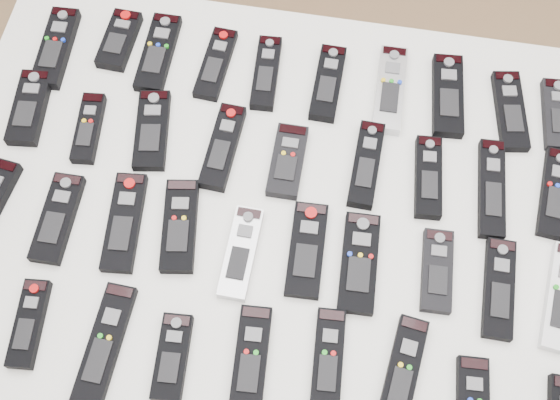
% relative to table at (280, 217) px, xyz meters
% --- Properties ---
extents(ground, '(4.00, 4.00, 0.00)m').
position_rel_table_xyz_m(ground, '(0.15, 0.08, -0.72)').
color(ground, '#99704E').
rests_on(ground, ground).
extents(table, '(1.25, 0.88, 0.78)m').
position_rel_table_xyz_m(table, '(0.00, 0.00, 0.00)').
color(table, white).
rests_on(table, ground).
extents(remote_0, '(0.07, 0.19, 0.02)m').
position_rel_table_xyz_m(remote_0, '(-0.50, 0.26, 0.07)').
color(remote_0, black).
rests_on(remote_0, table).
extents(remote_1, '(0.06, 0.14, 0.02)m').
position_rel_table_xyz_m(remote_1, '(-0.38, 0.30, 0.07)').
color(remote_1, black).
rests_on(remote_1, table).
extents(remote_2, '(0.06, 0.18, 0.02)m').
position_rel_table_xyz_m(remote_2, '(-0.30, 0.28, 0.07)').
color(remote_2, black).
rests_on(remote_2, table).
extents(remote_3, '(0.06, 0.17, 0.02)m').
position_rel_table_xyz_m(remote_3, '(-0.18, 0.28, 0.07)').
color(remote_3, black).
rests_on(remote_3, table).
extents(remote_4, '(0.06, 0.17, 0.02)m').
position_rel_table_xyz_m(remote_4, '(-0.07, 0.27, 0.07)').
color(remote_4, black).
rests_on(remote_4, table).
extents(remote_5, '(0.05, 0.17, 0.02)m').
position_rel_table_xyz_m(remote_5, '(0.05, 0.27, 0.07)').
color(remote_5, black).
rests_on(remote_5, table).
extents(remote_6, '(0.06, 0.19, 0.02)m').
position_rel_table_xyz_m(remote_6, '(0.17, 0.27, 0.07)').
color(remote_6, '#B7B7BC').
rests_on(remote_6, table).
extents(remote_7, '(0.07, 0.18, 0.02)m').
position_rel_table_xyz_m(remote_7, '(0.28, 0.28, 0.07)').
color(remote_7, black).
rests_on(remote_7, table).
extents(remote_8, '(0.08, 0.18, 0.02)m').
position_rel_table_xyz_m(remote_8, '(0.40, 0.27, 0.07)').
color(remote_8, black).
rests_on(remote_8, table).
extents(remote_9, '(0.07, 0.16, 0.02)m').
position_rel_table_xyz_m(remote_9, '(0.50, 0.27, 0.07)').
color(remote_9, black).
rests_on(remote_9, table).
extents(remote_10, '(0.07, 0.16, 0.02)m').
position_rel_table_xyz_m(remote_10, '(-0.51, 0.12, 0.07)').
color(remote_10, black).
rests_on(remote_10, table).
extents(remote_11, '(0.06, 0.15, 0.02)m').
position_rel_table_xyz_m(remote_11, '(-0.38, 0.09, 0.07)').
color(remote_11, black).
rests_on(remote_11, table).
extents(remote_12, '(0.08, 0.17, 0.02)m').
position_rel_table_xyz_m(remote_12, '(-0.26, 0.11, 0.07)').
color(remote_12, black).
rests_on(remote_12, table).
extents(remote_13, '(0.06, 0.18, 0.02)m').
position_rel_table_xyz_m(remote_13, '(-0.12, 0.09, 0.07)').
color(remote_13, black).
rests_on(remote_13, table).
extents(remote_14, '(0.06, 0.15, 0.02)m').
position_rel_table_xyz_m(remote_14, '(-0.00, 0.08, 0.07)').
color(remote_14, black).
rests_on(remote_14, table).
extents(remote_15, '(0.05, 0.17, 0.02)m').
position_rel_table_xyz_m(remote_15, '(0.14, 0.10, 0.07)').
color(remote_15, black).
rests_on(remote_15, table).
extents(remote_16, '(0.06, 0.16, 0.02)m').
position_rel_table_xyz_m(remote_16, '(0.26, 0.10, 0.07)').
color(remote_16, black).
rests_on(remote_16, table).
extents(remote_17, '(0.05, 0.20, 0.02)m').
position_rel_table_xyz_m(remote_17, '(0.38, 0.09, 0.07)').
color(remote_17, black).
rests_on(remote_17, table).
extents(remote_18, '(0.06, 0.18, 0.02)m').
position_rel_table_xyz_m(remote_18, '(0.49, 0.10, 0.07)').
color(remote_18, black).
rests_on(remote_18, table).
extents(remote_20, '(0.06, 0.17, 0.02)m').
position_rel_table_xyz_m(remote_20, '(-0.39, -0.10, 0.07)').
color(remote_20, black).
rests_on(remote_20, table).
extents(remote_21, '(0.07, 0.19, 0.02)m').
position_rel_table_xyz_m(remote_21, '(-0.27, -0.09, 0.07)').
color(remote_21, black).
rests_on(remote_21, table).
extents(remote_22, '(0.08, 0.18, 0.02)m').
position_rel_table_xyz_m(remote_22, '(-0.17, -0.08, 0.07)').
color(remote_22, black).
rests_on(remote_22, table).
extents(remote_23, '(0.05, 0.17, 0.02)m').
position_rel_table_xyz_m(remote_23, '(-0.05, -0.11, 0.07)').
color(remote_23, '#B7B7BC').
rests_on(remote_23, table).
extents(remote_24, '(0.07, 0.18, 0.02)m').
position_rel_table_xyz_m(remote_24, '(0.06, -0.08, 0.07)').
color(remote_24, black).
rests_on(remote_24, table).
extents(remote_25, '(0.07, 0.18, 0.02)m').
position_rel_table_xyz_m(remote_25, '(0.15, -0.09, 0.07)').
color(remote_25, black).
rests_on(remote_25, table).
extents(remote_26, '(0.06, 0.15, 0.02)m').
position_rel_table_xyz_m(remote_26, '(0.29, -0.08, 0.07)').
color(remote_26, black).
rests_on(remote_26, table).
extents(remote_27, '(0.05, 0.18, 0.02)m').
position_rel_table_xyz_m(remote_27, '(0.40, -0.10, 0.07)').
color(remote_27, black).
rests_on(remote_27, table).
extents(remote_30, '(0.06, 0.15, 0.02)m').
position_rel_table_xyz_m(remote_30, '(-0.38, -0.29, 0.07)').
color(remote_30, black).
rests_on(remote_30, table).
extents(remote_31, '(0.06, 0.21, 0.02)m').
position_rel_table_xyz_m(remote_31, '(-0.24, -0.30, 0.07)').
color(remote_31, black).
rests_on(remote_31, table).
extents(remote_32, '(0.06, 0.14, 0.02)m').
position_rel_table_xyz_m(remote_32, '(-0.13, -0.31, 0.07)').
color(remote_32, black).
rests_on(remote_32, table).
extents(remote_33, '(0.06, 0.18, 0.02)m').
position_rel_table_xyz_m(remote_33, '(0.00, -0.29, 0.07)').
color(remote_33, black).
rests_on(remote_33, table).
extents(remote_34, '(0.06, 0.17, 0.02)m').
position_rel_table_xyz_m(remote_34, '(0.13, -0.27, 0.07)').
color(remote_34, black).
rests_on(remote_34, table).
extents(remote_35, '(0.07, 0.19, 0.02)m').
position_rel_table_xyz_m(remote_35, '(0.25, -0.27, 0.07)').
color(remote_35, black).
rests_on(remote_35, table).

